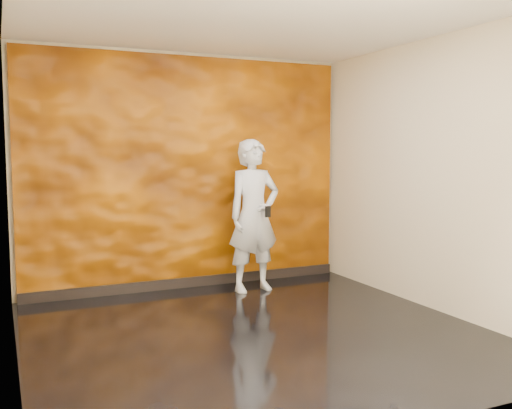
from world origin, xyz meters
name	(u,v)px	position (x,y,z in m)	size (l,w,h in m)	color
room	(257,179)	(0.00, 0.00, 1.40)	(4.02, 4.02, 2.81)	black
feature_wall	(189,173)	(0.00, 1.96, 1.38)	(3.90, 0.06, 2.75)	#C46300
baseboard	(191,282)	(0.00, 1.92, 0.06)	(3.90, 0.04, 0.12)	black
man	(254,216)	(0.63, 1.45, 0.89)	(0.65, 0.43, 1.78)	#91949F
phone	(268,212)	(0.67, 1.16, 0.96)	(0.07, 0.01, 0.13)	black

